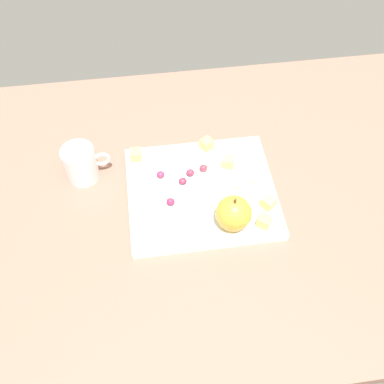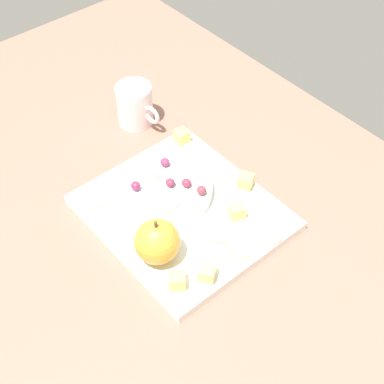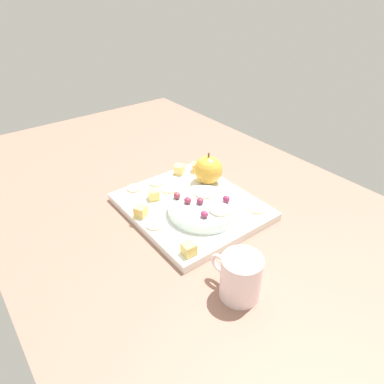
{
  "view_description": "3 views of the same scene",
  "coord_description": "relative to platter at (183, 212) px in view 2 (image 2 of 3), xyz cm",
  "views": [
    {
      "loc": [
        -13.43,
        -59.38,
        85.71
      ],
      "look_at": [
        -5.57,
        -2.45,
        7.97
      ],
      "focal_mm": 42.14,
      "sensor_mm": 36.0,
      "label": 1
    },
    {
      "loc": [
        48.99,
        -42.2,
        82.38
      ],
      "look_at": [
        -2.16,
        1.32,
        9.4
      ],
      "focal_mm": 54.11,
      "sensor_mm": 36.0,
      "label": 2
    },
    {
      "loc": [
        -58.04,
        42.06,
        53.22
      ],
      "look_at": [
        -3.33,
        -0.07,
        8.45
      ],
      "focal_mm": 32.14,
      "sensor_mm": 36.0,
      "label": 3
    }
  ],
  "objects": [
    {
      "name": "table",
      "position": [
        3.09,
        -0.05,
        -2.53
      ],
      "size": [
        149.86,
        87.47,
        3.22
      ],
      "primitive_type": "cube",
      "color": "#8F6454",
      "rests_on": "ground"
    },
    {
      "name": "platter",
      "position": [
        0.0,
        0.0,
        0.0
      ],
      "size": [
        32.75,
        28.79,
        1.85
      ],
      "primitive_type": "cube",
      "color": "white",
      "rests_on": "table"
    },
    {
      "name": "serving_dish",
      "position": [
        -4.83,
        0.31,
        2.12
      ],
      "size": [
        16.79,
        16.79,
        2.4
      ],
      "primitive_type": "cylinder",
      "color": "silver",
      "rests_on": "platter"
    },
    {
      "name": "apple_whole",
      "position": [
        5.16,
        -9.69,
        4.7
      ],
      "size": [
        7.56,
        7.56,
        7.56
      ],
      "primitive_type": "sphere",
      "color": "gold",
      "rests_on": "platter"
    },
    {
      "name": "apple_stem",
      "position": [
        5.16,
        -9.69,
        9.09
      ],
      "size": [
        0.5,
        0.5,
        1.2
      ],
      "primitive_type": "cylinder",
      "color": "brown",
      "rests_on": "apple_whole"
    },
    {
      "name": "cheese_cube_0",
      "position": [
        7.24,
        6.1,
        2.21
      ],
      "size": [
        3.3,
        3.3,
        2.57
      ],
      "primitive_type": "cube",
      "rotation": [
        0.0,
        0.0,
        1.22
      ],
      "color": "#EBCA6D",
      "rests_on": "platter"
    },
    {
      "name": "cheese_cube_1",
      "position": [
        11.65,
        -10.96,
        2.21
      ],
      "size": [
        3.59,
        3.59,
        2.57
      ],
      "primitive_type": "cube",
      "rotation": [
        0.0,
        0.0,
        0.94
      ],
      "color": "#EBC567",
      "rests_on": "platter"
    },
    {
      "name": "cheese_cube_2",
      "position": [
        3.37,
        12.27,
        2.21
      ],
      "size": [
        3.48,
        3.48,
        2.57
      ],
      "primitive_type": "cube",
      "rotation": [
        0.0,
        0.0,
        0.5
      ],
      "color": "#EFCC67",
      "rests_on": "platter"
    },
    {
      "name": "cheese_cube_3",
      "position": [
        -13.85,
        11.16,
        2.21
      ],
      "size": [
        2.71,
        2.71,
        2.57
      ],
      "primitive_type": "cube",
      "rotation": [
        0.0,
        0.0,
        1.51
      ],
      "color": "#E5CC66",
      "rests_on": "platter"
    },
    {
      "name": "cheese_cube_4",
      "position": [
        13.63,
        -6.38,
        2.21
      ],
      "size": [
        3.58,
        3.58,
        2.57
      ],
      "primitive_type": "cube",
      "rotation": [
        0.0,
        0.0,
        0.61
      ],
      "color": "#ECC870",
      "rests_on": "platter"
    },
    {
      "name": "cracker_0",
      "position": [
        8.31,
        0.88,
        1.12
      ],
      "size": [
        4.04,
        4.04,
        0.4
      ],
      "primitive_type": "cylinder",
      "color": "#E4C27B",
      "rests_on": "platter"
    },
    {
      "name": "cracker_1",
      "position": [
        -11.7,
        -10.87,
        1.12
      ],
      "size": [
        4.04,
        4.04,
        0.4
      ],
      "primitive_type": "cylinder",
      "color": "#DDB586",
      "rests_on": "platter"
    },
    {
      "name": "cracker_2",
      "position": [
        13.18,
        1.51,
        1.12
      ],
      "size": [
        4.04,
        4.04,
        0.4
      ],
      "primitive_type": "cylinder",
      "color": "#D3BC7C",
      "rests_on": "platter"
    },
    {
      "name": "cracker_3",
      "position": [
        14.31,
        7.68,
        1.12
      ],
      "size": [
        4.04,
        4.04,
        0.4
      ],
      "primitive_type": "cylinder",
      "color": "#D9B485",
      "rests_on": "platter"
    },
    {
      "name": "cracker_4",
      "position": [
        -1.93,
        11.71,
        1.12
      ],
      "size": [
        4.04,
        4.04,
        0.4
      ],
      "primitive_type": "cylinder",
      "color": "#DDB78B",
      "rests_on": "platter"
    },
    {
      "name": "grape_0",
      "position": [
        -7.35,
        -4.71,
        4.18
      ],
      "size": [
        1.82,
        1.64,
        1.72
      ],
      "primitive_type": "ellipsoid",
      "color": "#8B2A51",
      "rests_on": "serving_dish"
    },
    {
      "name": "grape_1",
      "position": [
        -8.73,
        2.99,
        4.1
      ],
      "size": [
        1.82,
        1.64,
        1.55
      ],
      "primitive_type": "ellipsoid",
      "color": "#932F56",
      "rests_on": "serving_dish"
    },
    {
      "name": "grape_2",
      "position": [
        0.93,
        3.46,
        4.16
      ],
      "size": [
        1.82,
        1.64,
        1.68
      ],
      "primitive_type": "ellipsoid",
      "color": "#933545",
      "rests_on": "serving_dish"
    },
    {
      "name": "grape_3",
      "position": [
        -2.16,
        2.63,
        4.1
      ],
      "size": [
        1.82,
        1.64,
        1.56
      ],
      "primitive_type": "ellipsoid",
      "color": "#952E47",
      "rests_on": "serving_dish"
    },
    {
      "name": "grape_4",
      "position": [
        -4.12,
        0.52,
        4.06
      ],
      "size": [
        1.82,
        1.64,
        1.46
      ],
      "primitive_type": "ellipsoid",
      "color": "#832C46",
      "rests_on": "serving_dish"
    },
    {
      "name": "apple_slice_0",
      "position": [
        -1.54,
        -3.0,
        3.63
      ],
      "size": [
        4.9,
        4.9,
        0.6
      ],
      "primitive_type": "cylinder",
      "color": "#F0E9BA",
      "rests_on": "serving_dish"
    },
    {
      "name": "apple_slice_1",
      "position": [
        -9.09,
        -1.32,
        3.63
      ],
      "size": [
        4.9,
        4.9,
        0.6
      ],
      "primitive_type": "cylinder",
      "color": "beige",
      "rests_on": "serving_dish"
    },
    {
      "name": "cup",
      "position": [
        -26.28,
        9.16,
        3.44
      ],
      "size": [
        10.55,
        7.36,
        8.73
      ],
      "color": "white",
      "rests_on": "table"
    }
  ]
}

